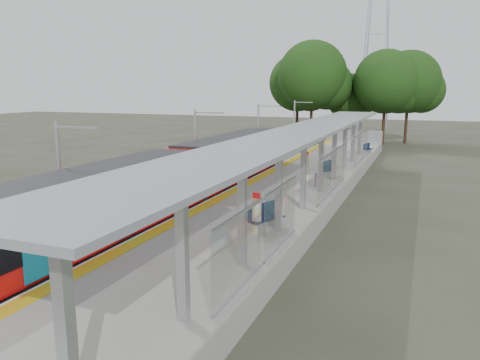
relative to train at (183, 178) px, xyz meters
name	(u,v)px	position (x,y,z in m)	size (l,w,h in m)	color
trackbed	(228,190)	(0.00, 6.08, -1.93)	(3.00, 70.00, 0.24)	#59544C
platform	(295,190)	(4.50, 6.08, -1.55)	(6.00, 50.00, 1.00)	gray
tactile_strip	(256,179)	(1.95, 6.08, -1.04)	(0.60, 50.00, 0.02)	gold
end_fence	(354,135)	(4.50, 31.03, -0.45)	(6.00, 0.10, 1.20)	#9EA0A5
train	(183,178)	(0.00, 0.00, 0.00)	(2.74, 27.60, 3.62)	black
canopy	(307,137)	(6.11, 2.27, 2.15)	(3.27, 38.00, 3.66)	#9EA0A5
pylon	(379,9)	(3.50, 59.08, 16.95)	(8.00, 4.00, 38.00)	#9EA0A5
tree_cluster	(347,82)	(2.37, 38.21, 5.46)	(21.34, 12.04, 12.44)	#382316
catenary_masts	(197,149)	(-1.72, 5.08, 0.86)	(2.08, 48.16, 5.40)	#9EA0A5
bench_near	(265,216)	(5.98, -4.11, -0.44)	(1.18, 1.75, 1.15)	#0E1D48
bench_mid	(328,168)	(5.99, 8.74, -0.51)	(0.85, 1.57, 1.03)	#0E1D48
bench_far	(367,148)	(7.12, 20.88, -0.56)	(0.78, 1.42, 0.93)	#0E1D48
info_pillar_near	(256,216)	(5.80, -4.60, -0.32)	(0.38, 0.38, 1.68)	beige
info_pillar_far	(306,167)	(4.87, 7.26, -0.28)	(0.40, 0.40, 1.78)	beige
litter_bin	(318,180)	(6.09, 5.31, -0.65)	(0.39, 0.39, 0.81)	#9EA0A5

